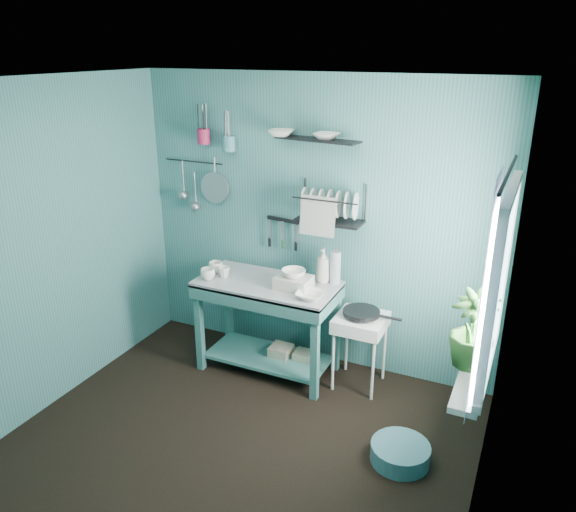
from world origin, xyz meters
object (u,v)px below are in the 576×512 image
at_px(water_bottle, 335,267).
at_px(hotplate_stand, 359,351).
at_px(utensil_cup_teal, 229,144).
at_px(mug_left, 208,274).
at_px(floor_basin, 400,453).
at_px(mug_right, 216,267).
at_px(utensil_cup_magenta, 204,136).
at_px(frying_pan, 361,312).
at_px(dish_rack, 330,203).
at_px(work_counter, 268,326).
at_px(wash_tub, 293,282).
at_px(storage_tin_small, 303,362).
at_px(storage_tin_large, 281,357).
at_px(mug_mid, 224,272).
at_px(colander, 215,188).
at_px(soap_bottle, 323,265).
at_px(potted_plant, 473,329).

relative_size(water_bottle, hotplate_stand, 0.44).
bearing_deg(hotplate_stand, utensil_cup_teal, 174.21).
distance_m(mug_left, hotplate_stand, 1.42).
height_order(water_bottle, floor_basin, water_bottle).
distance_m(mug_right, utensil_cup_magenta, 1.14).
bearing_deg(frying_pan, dish_rack, 155.03).
xyz_separation_m(work_counter, wash_tub, (0.25, -0.02, 0.47)).
distance_m(work_counter, wash_tub, 0.53).
height_order(dish_rack, utensil_cup_teal, utensil_cup_teal).
bearing_deg(wash_tub, storage_tin_small, 63.43).
bearing_deg(floor_basin, storage_tin_large, 149.97).
height_order(mug_mid, mug_right, mug_right).
xyz_separation_m(work_counter, storage_tin_large, (0.10, 0.05, -0.31)).
bearing_deg(work_counter, colander, 162.95).
relative_size(utensil_cup_magenta, storage_tin_small, 0.65).
bearing_deg(frying_pan, storage_tin_small, -177.06).
bearing_deg(dish_rack, storage_tin_large, -151.16).
bearing_deg(frying_pan, soap_bottle, 165.86).
distance_m(storage_tin_large, floor_basin, 1.45).
relative_size(mug_mid, water_bottle, 0.36).
distance_m(mug_left, colander, 0.83).
bearing_deg(water_bottle, soap_bottle, -168.69).
relative_size(mug_left, soap_bottle, 0.41).
bearing_deg(utensil_cup_teal, work_counter, -32.08).
distance_m(mug_mid, colander, 0.80).
xyz_separation_m(mug_right, utensil_cup_teal, (-0.02, 0.32, 1.02)).
bearing_deg(mug_left, storage_tin_large, 19.90).
xyz_separation_m(hotplate_stand, floor_basin, (0.56, -0.78, -0.25)).
xyz_separation_m(mug_mid, utensil_cup_teal, (-0.14, 0.38, 1.02)).
height_order(work_counter, potted_plant, potted_plant).
height_order(mug_mid, storage_tin_large, mug_mid).
height_order(mug_right, storage_tin_small, mug_right).
xyz_separation_m(utensil_cup_teal, storage_tin_large, (0.62, -0.27, -1.79)).
bearing_deg(mug_mid, floor_basin, -19.54).
bearing_deg(utensil_cup_magenta, water_bottle, -4.60).
bearing_deg(utensil_cup_teal, colander, 170.53).
height_order(mug_mid, colander, colander).
bearing_deg(dish_rack, frying_pan, -29.87).
bearing_deg(potted_plant, mug_mid, 164.89).
bearing_deg(hotplate_stand, dish_rack, 158.68).
bearing_deg(hotplate_stand, utensil_cup_magenta, 175.71).
bearing_deg(water_bottle, mug_left, -159.19).
xyz_separation_m(water_bottle, floor_basin, (0.84, -0.90, -0.91)).
distance_m(mug_mid, wash_tub, 0.63).
xyz_separation_m(mug_right, hotplate_stand, (1.30, 0.11, -0.57)).
xyz_separation_m(water_bottle, colander, (-1.22, 0.13, 0.52)).
distance_m(mug_left, water_bottle, 1.07).
height_order(mug_right, frying_pan, mug_right).
bearing_deg(work_counter, dish_rack, 42.07).
xyz_separation_m(mug_right, colander, (-0.20, 0.35, 0.61)).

